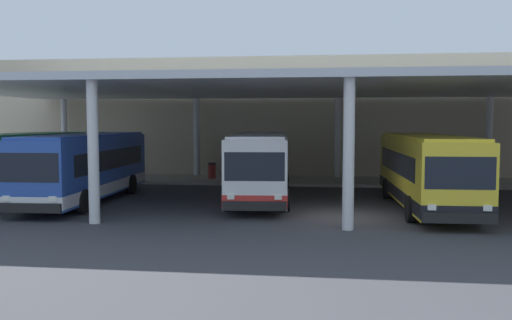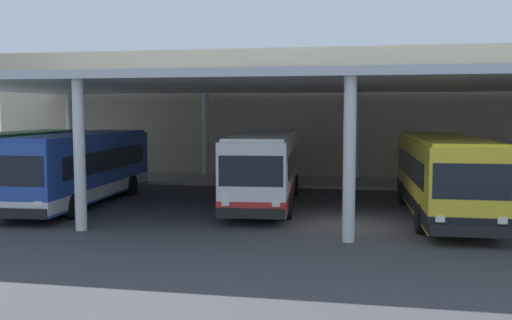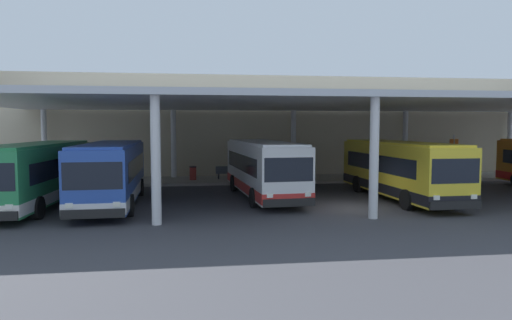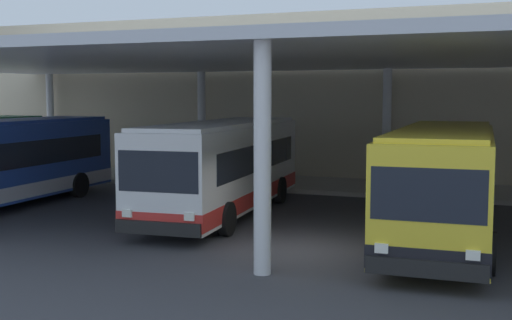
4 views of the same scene
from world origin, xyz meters
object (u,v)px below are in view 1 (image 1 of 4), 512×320
object	(u,v)px
bus_middle_bay	(260,166)
bus_far_bay	(426,171)
bench_waiting	(253,171)
bus_nearest_bay	(14,166)
trash_bin	(212,171)
bus_second_bay	(86,166)

from	to	relation	value
bus_middle_bay	bus_far_bay	bearing A→B (deg)	-12.45
bench_waiting	bus_nearest_bay	bearing A→B (deg)	-137.89
bench_waiting	trash_bin	size ratio (longest dim) A/B	1.84
bus_nearest_bay	bus_middle_bay	bearing A→B (deg)	7.31
bus_second_bay	trash_bin	world-z (taller)	bus_second_bay
bus_second_bay	bus_far_bay	size ratio (longest dim) A/B	1.00
bus_second_bay	bench_waiting	xyz separation A→B (m)	(6.64, 9.28, -0.99)
bus_nearest_bay	trash_bin	bearing A→B (deg)	49.45
bus_nearest_bay	bus_middle_bay	size ratio (longest dim) A/B	0.99
bus_middle_bay	bench_waiting	bearing A→B (deg)	100.28
bus_far_bay	trash_bin	distance (m)	14.56
bus_second_bay	trash_bin	size ratio (longest dim) A/B	10.84
trash_bin	bus_far_bay	bearing A→B (deg)	-38.83
bus_second_bay	bench_waiting	size ratio (longest dim) A/B	5.90
bus_second_bay	bus_middle_bay	distance (m)	8.19
bus_far_bay	trash_bin	size ratio (longest dim) A/B	10.81
bus_nearest_bay	bench_waiting	distance (m)	13.84
bus_far_bay	bench_waiting	xyz separation A→B (m)	(-8.76, 9.39, -0.99)
bus_far_bay	trash_bin	bearing A→B (deg)	141.17
bus_middle_bay	bus_far_bay	world-z (taller)	same
bench_waiting	trash_bin	bearing A→B (deg)	-173.80
bus_second_bay	bus_far_bay	distance (m)	15.40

